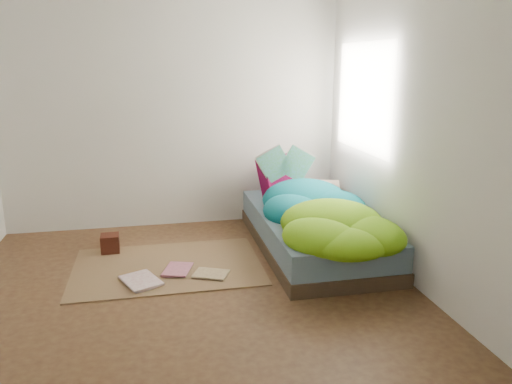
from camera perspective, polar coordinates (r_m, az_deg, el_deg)
The scene contains 12 objects.
ground at distance 3.94m, azimuth -7.51°, elevation -11.42°, with size 3.50×3.50×0.00m, color #43271A.
room_walls at distance 3.55m, azimuth -8.21°, elevation 12.92°, with size 3.54×3.54×2.62m.
bed at distance 4.76m, azimuth 6.55°, elevation -4.51°, with size 1.00×2.00×0.34m.
duvet at distance 4.46m, azimuth 7.56°, elevation -1.27°, with size 0.96×1.84×0.34m, color #076475, non-canonical shape.
rug at distance 4.43m, azimuth -10.04°, elevation -8.37°, with size 1.60×1.10×0.01m, color brown.
pillow_floral at distance 5.32m, azimuth 6.68°, elevation 0.16°, with size 0.52×0.33×0.12m, color white.
pillow_magenta at distance 5.22m, azimuth 2.63°, elevation 1.79°, with size 0.44×0.14×0.44m, color #540525.
open_book at distance 5.00m, azimuth 3.46°, elevation 4.33°, with size 0.48×0.10×0.29m, color green, non-canonical shape.
wooden_box at distance 4.84m, azimuth -16.33°, elevation -5.63°, with size 0.16×0.16×0.16m, color #33140B.
floor_book_a at distance 4.11m, azimuth -14.64°, elevation -10.25°, with size 0.25×0.34×0.03m, color white.
floor_book_b at distance 4.33m, azimuth -10.33°, elevation -8.67°, with size 0.21×0.29×0.03m, color #CC7594.
floor_book_c at distance 4.11m, azimuth -5.59°, elevation -9.88°, with size 0.20×0.28×0.02m, color tan.
Camera 1 is at (-0.23, -3.53, 1.73)m, focal length 35.00 mm.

